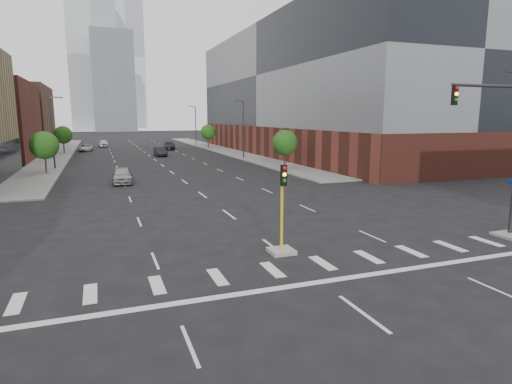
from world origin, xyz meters
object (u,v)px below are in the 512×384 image
car_far_left (86,148)px  car_distant (103,143)px  car_near_left (122,175)px  mast_arm_signal (508,135)px  car_mid_right (160,151)px  median_traffic_signal (282,234)px  car_deep_right (169,146)px

car_far_left → car_distant: car_distant is taller
car_near_left → car_distant: (-0.95, 56.18, -0.01)m
mast_arm_signal → car_near_left: (-18.71, 27.62, -4.83)m
car_mid_right → car_near_left: bearing=-105.8°
median_traffic_signal → car_near_left: 26.85m
median_traffic_signal → car_deep_right: median_traffic_signal is taller
car_mid_right → car_far_left: car_mid_right is taller
car_far_left → car_near_left: bearing=-79.9°
car_far_left → car_deep_right: size_ratio=0.88×
car_near_left → car_distant: car_near_left is taller
median_traffic_signal → car_distant: 82.63m
median_traffic_signal → mast_arm_signal: bearing=-6.6°
mast_arm_signal → car_mid_right: bearing=100.8°
car_deep_right → car_distant: bearing=143.1°
mast_arm_signal → car_deep_right: (-7.20, 71.00, -4.81)m
car_near_left → car_mid_right: 30.36m
median_traffic_signal → car_distant: median_traffic_signal is taller
mast_arm_signal → car_near_left: size_ratio=1.89×
car_mid_right → car_distant: size_ratio=1.04×
car_mid_right → car_deep_right: bearing=74.3°
median_traffic_signal → car_near_left: (-6.09, 26.15, -0.16)m
car_far_left → car_deep_right: 15.95m
car_far_left → car_distant: size_ratio=1.07×
median_traffic_signal → car_deep_right: size_ratio=0.77×
car_near_left → car_deep_right: 44.88m
car_near_left → car_deep_right: (11.50, 43.38, 0.02)m
median_traffic_signal → car_distant: size_ratio=0.93×
car_far_left → car_distant: 12.13m
car_near_left → car_deep_right: size_ratio=0.84×
car_mid_right → car_far_left: bearing=127.8°
car_near_left → car_mid_right: bearing=77.8°
median_traffic_signal → car_near_left: size_ratio=0.92×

